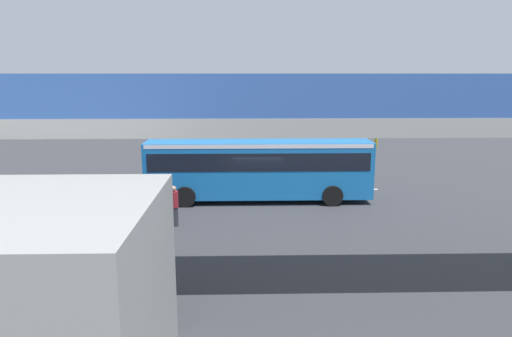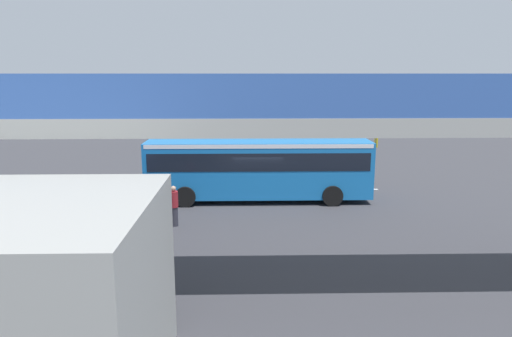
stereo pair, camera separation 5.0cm
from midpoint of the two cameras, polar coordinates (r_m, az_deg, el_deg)
name	(u,v)px [view 1 (the left image)]	position (r m, az deg, el deg)	size (l,w,h in m)	color
ground	(257,201)	(24.52, 0.07, -3.94)	(80.00, 80.00, 0.00)	#38383D
city_bus	(258,165)	(24.30, 0.23, 0.48)	(11.54, 2.85, 3.15)	#196BB7
parked_van	(73,199)	(21.86, -21.48, -3.48)	(4.80, 2.17, 2.05)	#33478C
pedestrian	(174,206)	(20.64, -10.01, -4.55)	(0.38, 0.38, 1.79)	#2D2D38
traffic_sign	(375,152)	(29.02, 14.29, 1.96)	(0.08, 0.60, 2.80)	slate
lane_dash_leftmost	(360,189)	(27.52, 12.54, -2.49)	(2.00, 0.20, 0.01)	silver
lane_dash_left	(291,190)	(26.84, 4.22, -2.60)	(2.00, 0.20, 0.01)	silver
lane_dash_centre	(221,190)	(26.74, -4.35, -2.65)	(2.00, 0.20, 0.01)	silver
lane_dash_right	(150,191)	(27.24, -12.79, -2.65)	(2.00, 0.20, 0.01)	silver
pedestrian_overpass	(268,136)	(13.07, 1.35, 4.04)	(29.14, 2.60, 6.54)	#9E9E99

